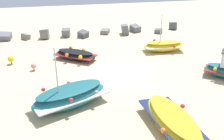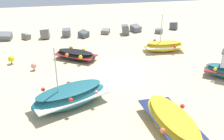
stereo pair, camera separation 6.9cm
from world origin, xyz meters
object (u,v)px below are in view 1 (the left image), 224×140
at_px(fishing_boat_0, 173,122).
at_px(fishing_boat_1, 70,96).
at_px(mooring_buoy_0, 34,66).
at_px(fishing_boat_2, 164,46).
at_px(fishing_boat_3, 75,55).
at_px(mooring_buoy_1, 11,59).

distance_m(fishing_boat_0, fishing_boat_1, 6.40).
bearing_deg(mooring_buoy_0, fishing_boat_2, 9.46).
bearing_deg(fishing_boat_2, fishing_boat_1, -136.81).
relative_size(fishing_boat_1, mooring_buoy_0, 8.56).
relative_size(fishing_boat_3, mooring_buoy_1, 5.40).
height_order(fishing_boat_0, mooring_buoy_1, fishing_boat_0).
distance_m(fishing_boat_0, fishing_boat_3, 12.14).
distance_m(fishing_boat_2, mooring_buoy_1, 14.14).
distance_m(fishing_boat_1, fishing_boat_3, 7.77).
bearing_deg(fishing_boat_2, fishing_boat_3, -174.39).
height_order(fishing_boat_0, fishing_boat_2, fishing_boat_2).
bearing_deg(fishing_boat_0, fishing_boat_3, -163.88).
distance_m(fishing_boat_0, mooring_buoy_1, 15.11).
xyz_separation_m(fishing_boat_1, mooring_buoy_1, (-4.54, 7.85, -0.21)).
height_order(fishing_boat_2, mooring_buoy_1, fishing_boat_2).
xyz_separation_m(mooring_buoy_0, mooring_buoy_1, (-1.97, 1.81, 0.08)).
bearing_deg(fishing_boat_3, fishing_boat_0, 145.59).
height_order(fishing_boat_2, mooring_buoy_0, fishing_boat_2).
bearing_deg(fishing_boat_2, mooring_buoy_0, -167.38).
bearing_deg(fishing_boat_3, fishing_boat_2, -142.39).
xyz_separation_m(fishing_boat_0, fishing_boat_2, (4.37, 11.75, -0.02)).
relative_size(fishing_boat_2, mooring_buoy_1, 5.40).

